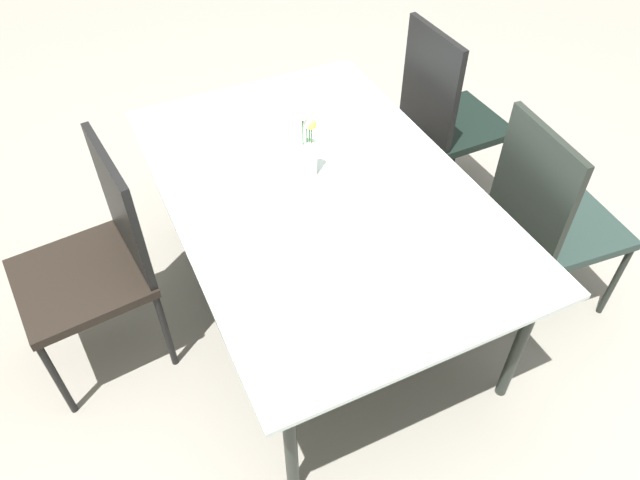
# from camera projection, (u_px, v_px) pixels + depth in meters

# --- Properties ---
(ground_plane) EXTENTS (12.00, 12.00, 0.00)m
(ground_plane) POSITION_uv_depth(u_px,v_px,m) (336.00, 302.00, 2.87)
(ground_plane) COLOR gray
(dining_table) EXTENTS (1.78, 1.18, 0.70)m
(dining_table) POSITION_uv_depth(u_px,v_px,m) (320.00, 196.00, 2.42)
(dining_table) COLOR silver
(dining_table) RESTS_ON ground
(chair_near_left) EXTENTS (0.51, 0.51, 0.99)m
(chair_near_left) POSITION_uv_depth(u_px,v_px,m) (549.00, 213.00, 2.52)
(chair_near_left) COLOR #1F2E2A
(chair_near_left) RESTS_ON ground
(chair_near_right) EXTENTS (0.45, 0.45, 1.04)m
(chair_near_right) POSITION_uv_depth(u_px,v_px,m) (445.00, 112.00, 3.00)
(chair_near_right) COLOR black
(chair_near_right) RESTS_ON ground
(chair_far_side) EXTENTS (0.54, 0.54, 1.00)m
(chair_far_side) POSITION_uv_depth(u_px,v_px,m) (97.00, 255.00, 2.32)
(chair_far_side) COLOR black
(chair_far_side) RESTS_ON ground
(flower_vase) EXTENTS (0.07, 0.07, 0.30)m
(flower_vase) POSITION_uv_depth(u_px,v_px,m) (308.00, 151.00, 2.38)
(flower_vase) COLOR silver
(flower_vase) RESTS_ON dining_table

